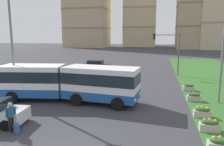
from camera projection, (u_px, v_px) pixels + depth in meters
articulated_bus at (68, 82)px, 17.99m from camera, size 12.05×3.50×3.00m
car_navy_sedan at (96, 66)px, 34.21m from camera, size 4.47×2.17×1.58m
pedestrian_crossing at (11, 115)px, 12.35m from camera, size 0.37×0.49×1.74m
rolling_suitcase at (16, 128)px, 12.18m from camera, size 0.43×0.40×0.97m
flower_planter_0 at (220, 144)px, 10.17m from camera, size 1.10×0.56×0.74m
flower_planter_1 at (209, 125)px, 12.35m from camera, size 1.10×0.56×0.74m
flower_planter_2 at (202, 112)px, 14.48m from camera, size 1.10×0.56×0.74m
flower_planter_3 at (194, 97)px, 18.04m from camera, size 1.10×0.56×0.74m
flower_planter_4 at (189, 87)px, 21.35m from camera, size 1.10×0.56×0.74m
traffic_light_far_right at (170, 47)px, 29.14m from camera, size 3.71×0.28×5.78m
streetlight_left at (12, 43)px, 18.19m from camera, size 0.70×0.28×8.79m
streetlight_median at (224, 40)px, 16.72m from camera, size 0.70×0.28×9.43m
apartment_tower_westcentre at (140, 10)px, 106.31m from camera, size 15.36×15.95×36.18m
apartment_tower_centre at (198, 5)px, 86.92m from camera, size 15.64×14.73×35.06m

